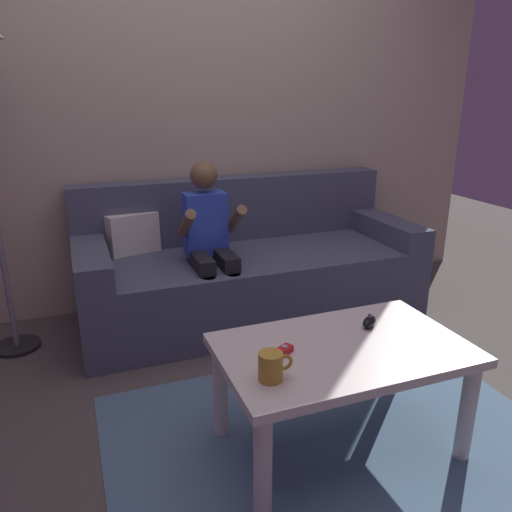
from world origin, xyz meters
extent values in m
plane|color=#4C4742|center=(0.00, 0.00, 0.00)|extent=(8.19, 8.19, 0.00)
cube|color=#B2A38E|center=(0.00, 1.49, 1.25)|extent=(4.09, 0.05, 2.50)
cube|color=#474C60|center=(0.21, 1.05, 0.21)|extent=(2.01, 0.80, 0.41)
cube|color=#474C60|center=(0.21, 1.37, 0.61)|extent=(2.01, 0.16, 0.40)
cube|color=#474C60|center=(-0.71, 1.05, 0.48)|extent=(0.18, 0.80, 0.13)
cube|color=#474C60|center=(1.13, 1.05, 0.48)|extent=(0.18, 0.80, 0.13)
cube|color=silver|center=(-0.45, 1.29, 0.53)|extent=(0.32, 0.20, 0.24)
cylinder|color=black|center=(-0.15, 0.72, 0.21)|extent=(0.08, 0.08, 0.41)
cylinder|color=black|center=(-0.01, 0.72, 0.21)|extent=(0.08, 0.08, 0.41)
cube|color=black|center=(-0.15, 0.86, 0.45)|extent=(0.09, 0.29, 0.09)
cube|color=black|center=(-0.01, 0.86, 0.45)|extent=(0.09, 0.29, 0.09)
cube|color=blue|center=(-0.08, 1.01, 0.62)|extent=(0.23, 0.13, 0.35)
cylinder|color=brown|center=(-0.22, 0.88, 0.66)|extent=(0.06, 0.25, 0.20)
cylinder|color=brown|center=(0.05, 0.88, 0.66)|extent=(0.06, 0.25, 0.20)
sphere|color=brown|center=(-0.08, 1.01, 0.89)|extent=(0.15, 0.15, 0.15)
cube|color=beige|center=(0.10, -0.20, 0.42)|extent=(0.91, 0.56, 0.04)
cylinder|color=beige|center=(-0.30, -0.42, 0.20)|extent=(0.06, 0.06, 0.40)
cylinder|color=beige|center=(0.51, -0.42, 0.20)|extent=(0.06, 0.06, 0.40)
cylinder|color=beige|center=(-0.30, 0.03, 0.20)|extent=(0.06, 0.06, 0.40)
cylinder|color=beige|center=(0.51, 0.03, 0.20)|extent=(0.06, 0.06, 0.40)
cube|color=slate|center=(0.10, -0.20, 0.00)|extent=(1.75, 1.32, 0.01)
cube|color=red|center=(-0.15, -0.19, 0.45)|extent=(0.14, 0.10, 0.02)
cylinder|color=#99999E|center=(-0.12, -0.17, 0.46)|extent=(0.02, 0.02, 0.00)
cylinder|color=silver|center=(-0.15, -0.19, 0.46)|extent=(0.01, 0.01, 0.00)
cylinder|color=silver|center=(-0.17, -0.20, 0.46)|extent=(0.01, 0.01, 0.00)
ellipsoid|color=black|center=(0.28, -0.10, 0.46)|extent=(0.10, 0.09, 0.04)
cylinder|color=#4C4C51|center=(0.28, -0.10, 0.48)|extent=(0.02, 0.02, 0.01)
cylinder|color=#B78C2D|center=(-0.23, -0.31, 0.48)|extent=(0.08, 0.08, 0.10)
torus|color=#B78C2D|center=(-0.18, -0.31, 0.49)|extent=(0.06, 0.01, 0.06)
cylinder|color=black|center=(-1.13, 1.10, 0.01)|extent=(0.24, 0.24, 0.02)
camera|label=1|loc=(-0.77, -1.59, 1.32)|focal=34.72mm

